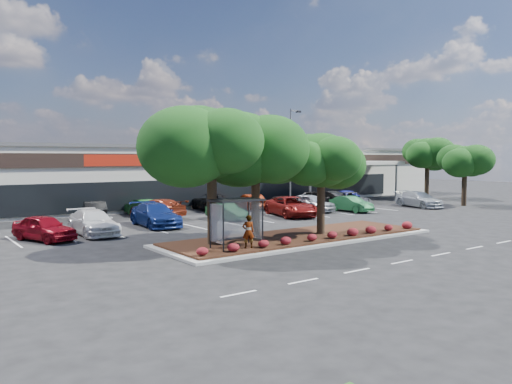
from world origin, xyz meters
TOP-DOWN VIEW (x-y plane):
  - ground at (0.00, 0.00)m, footprint 160.00×160.00m
  - retail_store at (0.06, 33.91)m, footprint 80.40×25.20m
  - landscape_island at (-2.00, 4.00)m, footprint 18.00×6.00m
  - lane_markings at (-0.14, 10.42)m, footprint 33.12×20.06m
  - shrub_row at (-2.00, 1.90)m, footprint 17.00×0.80m
  - bus_shelter at (-7.50, 2.95)m, footprint 2.75×1.55m
  - island_tree_west at (-8.00, 4.50)m, footprint 7.20×7.20m
  - island_tree_mid at (-4.50, 5.20)m, footprint 6.60×6.60m
  - island_tree_east at (-0.50, 3.70)m, footprint 5.80×5.80m
  - tree_east_near at (26.00, 10.00)m, footprint 5.60×5.60m
  - tree_east_far at (31.00, 18.00)m, footprint 6.40×6.40m
  - conifer_north_east at (34.00, 44.00)m, footprint 3.96×3.96m
  - person_waiting at (-7.11, 2.28)m, footprint 0.75×0.63m
  - light_pole at (8.13, 16.80)m, footprint 1.43×0.50m
  - car_0 at (-14.89, 12.79)m, footprint 3.36×4.93m
  - car_1 at (-11.70, 13.42)m, footprint 2.26×5.51m
  - car_2 at (-6.73, 14.65)m, footprint 2.71×5.95m
  - car_3 at (-0.42, 14.84)m, footprint 1.66×4.20m
  - car_4 at (5.36, 13.54)m, footprint 4.25×6.58m
  - car_5 at (9.16, 15.24)m, footprint 2.75×5.14m
  - car_6 at (12.18, 12.96)m, footprint 1.54×4.40m
  - car_7 at (15.44, 15.97)m, footprint 4.41×6.02m
  - car_8 at (20.89, 11.87)m, footprint 3.24×5.83m
  - car_9 at (-9.09, 21.11)m, footprint 2.67×4.92m
  - car_10 at (-4.65, 21.85)m, footprint 1.79×4.37m
  - car_11 at (-4.35, 19.42)m, footprint 3.82×5.87m
  - car_12 at (2.39, 21.84)m, footprint 3.58×6.05m
  - car_13 at (5.87, 20.30)m, footprint 2.41×4.69m
  - car_14 at (7.51, 17.73)m, footprint 2.17×4.97m
  - car_15 at (12.59, 18.94)m, footprint 3.73×5.29m
  - car_16 at (13.96, 18.09)m, footprint 2.27×4.98m
  - car_17 at (17.63, 19.37)m, footprint 2.20×4.49m

SIDE VIEW (x-z plane):
  - ground at x=0.00m, z-range 0.00..0.00m
  - lane_markings at x=-0.14m, z-range 0.00..0.01m
  - landscape_island at x=-2.00m, z-range -0.01..0.25m
  - shrub_row at x=-2.00m, z-range 0.26..0.76m
  - car_3 at x=-0.42m, z-range 0.00..1.36m
  - car_10 at x=-4.65m, z-range 0.00..1.41m
  - car_17 at x=17.63m, z-range 0.00..1.42m
  - car_14 at x=7.51m, z-range 0.00..1.42m
  - car_6 at x=12.18m, z-range 0.00..1.45m
  - car_13 at x=5.87m, z-range 0.00..1.47m
  - car_7 at x=15.44m, z-range 0.00..1.52m
  - car_9 at x=-9.09m, z-range 0.00..1.54m
  - car_0 at x=-14.89m, z-range 0.00..1.56m
  - car_12 at x=2.39m, z-range 0.00..1.58m
  - car_11 at x=-4.35m, z-range 0.00..1.58m
  - car_16 at x=13.96m, z-range 0.00..1.59m
  - car_1 at x=-11.70m, z-range 0.00..1.60m
  - car_8 at x=20.89m, z-range 0.00..1.60m
  - car_5 at x=9.16m, z-range 0.00..1.66m
  - car_15 at x=12.59m, z-range 0.00..1.67m
  - car_4 at x=5.36m, z-range 0.00..1.69m
  - car_2 at x=-6.73m, z-range 0.00..1.69m
  - person_waiting at x=-7.11m, z-range 0.26..2.03m
  - bus_shelter at x=-7.50m, z-range 1.01..3.60m
  - retail_store at x=0.06m, z-range 0.03..6.28m
  - tree_east_near at x=26.00m, z-range 0.00..6.51m
  - island_tree_east at x=-0.50m, z-range 0.26..6.76m
  - tree_east_far at x=31.00m, z-range 0.00..7.62m
  - island_tree_mid at x=-4.50m, z-range 0.26..7.58m
  - island_tree_west at x=-8.00m, z-range 0.26..8.15m
  - light_pole at x=8.13m, z-range -0.55..9.03m
  - conifer_north_east at x=34.00m, z-range 0.00..9.00m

